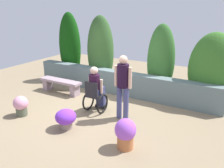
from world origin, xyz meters
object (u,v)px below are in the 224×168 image
(flower_pot_purple_near, at_px, (125,133))
(flower_pot_red_accent, at_px, (21,105))
(person_standing_companion, at_px, (123,83))
(person_in_wheelchair, at_px, (96,91))
(flower_pot_terracotta_by_wall, at_px, (66,118))
(stone_bench, at_px, (61,84))

(flower_pot_purple_near, distance_m, flower_pot_red_accent, 3.19)
(person_standing_companion, distance_m, flower_pot_purple_near, 1.51)
(person_in_wheelchair, height_order, flower_pot_terracotta_by_wall, person_in_wheelchair)
(person_in_wheelchair, relative_size, person_standing_companion, 0.77)
(person_in_wheelchair, xyz_separation_m, flower_pot_terracotta_by_wall, (-0.09, -1.21, -0.34))
(flower_pot_purple_near, bearing_deg, stone_bench, 151.47)
(stone_bench, xyz_separation_m, flower_pot_red_accent, (0.27, -1.91, -0.00))
(flower_pot_terracotta_by_wall, bearing_deg, stone_bench, 134.34)
(stone_bench, relative_size, flower_pot_terracotta_by_wall, 3.09)
(person_in_wheelchair, bearing_deg, flower_pot_red_accent, -149.98)
(stone_bench, bearing_deg, flower_pot_red_accent, -75.29)
(person_in_wheelchair, distance_m, person_standing_companion, 0.96)
(person_in_wheelchair, height_order, flower_pot_purple_near, person_in_wheelchair)
(stone_bench, bearing_deg, person_standing_companion, -7.42)
(stone_bench, height_order, flower_pot_purple_near, flower_pot_purple_near)
(person_standing_companion, bearing_deg, person_in_wheelchair, -170.63)
(stone_bench, height_order, flower_pot_red_accent, flower_pot_red_accent)
(stone_bench, height_order, person_standing_companion, person_standing_companion)
(person_standing_companion, xyz_separation_m, flower_pot_red_accent, (-2.51, -1.21, -0.70))
(stone_bench, bearing_deg, flower_pot_purple_near, -21.84)
(stone_bench, distance_m, flower_pot_terracotta_by_wall, 2.59)
(person_in_wheelchair, xyz_separation_m, person_standing_companion, (0.88, -0.06, 0.38))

